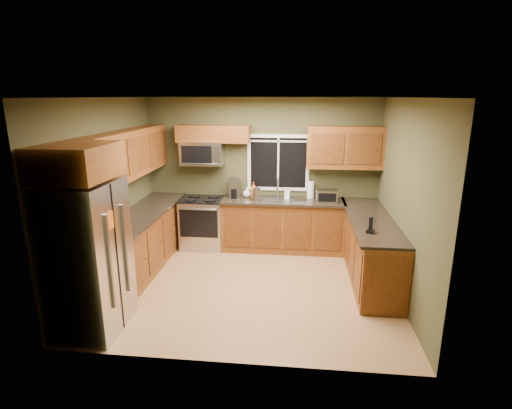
% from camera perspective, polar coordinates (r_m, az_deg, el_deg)
% --- Properties ---
extents(floor, '(4.20, 4.20, 0.00)m').
position_cam_1_polar(floor, '(6.06, -0.84, -11.42)').
color(floor, '#9E7245').
rests_on(floor, ground).
extents(ceiling, '(4.20, 4.20, 0.00)m').
position_cam_1_polar(ceiling, '(5.41, -0.96, 15.05)').
color(ceiling, white).
rests_on(ceiling, back_wall).
extents(back_wall, '(4.20, 0.00, 4.20)m').
position_cam_1_polar(back_wall, '(7.33, 0.83, 4.50)').
color(back_wall, '#414024').
rests_on(back_wall, ground).
extents(front_wall, '(4.20, 0.00, 4.20)m').
position_cam_1_polar(front_wall, '(3.88, -4.15, -5.46)').
color(front_wall, '#414024').
rests_on(front_wall, ground).
extents(left_wall, '(0.00, 3.60, 3.60)m').
position_cam_1_polar(left_wall, '(6.19, -20.57, 1.50)').
color(left_wall, '#414024').
rests_on(left_wall, ground).
extents(right_wall, '(0.00, 3.60, 3.60)m').
position_cam_1_polar(right_wall, '(5.72, 20.46, 0.43)').
color(right_wall, '#414024').
rests_on(right_wall, ground).
extents(window, '(1.12, 0.03, 1.02)m').
position_cam_1_polar(window, '(7.26, 3.19, 5.99)').
color(window, white).
rests_on(window, back_wall).
extents(base_cabinets_left, '(0.60, 2.65, 0.90)m').
position_cam_1_polar(base_cabinets_left, '(6.74, -15.79, -5.03)').
color(base_cabinets_left, brown).
rests_on(base_cabinets_left, ground).
extents(countertop_left, '(0.65, 2.65, 0.04)m').
position_cam_1_polar(countertop_left, '(6.58, -15.88, -1.20)').
color(countertop_left, black).
rests_on(countertop_left, base_cabinets_left).
extents(base_cabinets_back, '(2.17, 0.60, 0.90)m').
position_cam_1_polar(base_cabinets_back, '(7.24, 3.85, -3.04)').
color(base_cabinets_back, brown).
rests_on(base_cabinets_back, ground).
extents(countertop_back, '(2.17, 0.65, 0.04)m').
position_cam_1_polar(countertop_back, '(7.08, 3.91, 0.51)').
color(countertop_back, black).
rests_on(countertop_back, base_cabinets_back).
extents(base_cabinets_peninsula, '(0.60, 2.52, 0.90)m').
position_cam_1_polar(base_cabinets_peninsula, '(6.43, 15.97, -6.01)').
color(base_cabinets_peninsula, brown).
rests_on(base_cabinets_peninsula, ground).
extents(countertop_peninsula, '(0.65, 2.50, 0.04)m').
position_cam_1_polar(countertop_peninsula, '(6.29, 16.05, -1.99)').
color(countertop_peninsula, black).
rests_on(countertop_peninsula, base_cabinets_peninsula).
extents(upper_cabinets_left, '(0.33, 2.65, 0.72)m').
position_cam_1_polar(upper_cabinets_left, '(6.45, -17.81, 6.88)').
color(upper_cabinets_left, brown).
rests_on(upper_cabinets_left, left_wall).
extents(upper_cabinets_back_left, '(1.30, 0.33, 0.30)m').
position_cam_1_polar(upper_cabinets_back_left, '(7.20, -6.14, 10.00)').
color(upper_cabinets_back_left, brown).
rests_on(upper_cabinets_back_left, back_wall).
extents(upper_cabinets_back_right, '(1.30, 0.33, 0.72)m').
position_cam_1_polar(upper_cabinets_back_right, '(7.10, 12.56, 7.95)').
color(upper_cabinets_back_right, brown).
rests_on(upper_cabinets_back_right, back_wall).
extents(upper_cabinet_over_fridge, '(0.72, 0.90, 0.38)m').
position_cam_1_polar(upper_cabinet_over_fridge, '(4.78, -24.30, 5.60)').
color(upper_cabinet_over_fridge, brown).
rests_on(upper_cabinet_over_fridge, left_wall).
extents(refrigerator, '(0.74, 0.90, 1.80)m').
position_cam_1_polar(refrigerator, '(5.07, -22.89, -7.07)').
color(refrigerator, '#B7B7BC').
rests_on(refrigerator, ground).
extents(range, '(0.76, 0.69, 0.94)m').
position_cam_1_polar(range, '(7.40, -7.57, -2.57)').
color(range, '#B7B7BC').
rests_on(range, ground).
extents(microwave, '(0.76, 0.41, 0.42)m').
position_cam_1_polar(microwave, '(7.25, -7.67, 7.28)').
color(microwave, '#B7B7BC').
rests_on(microwave, back_wall).
extents(sink, '(0.60, 0.42, 0.36)m').
position_cam_1_polar(sink, '(7.10, 3.00, 0.82)').
color(sink, slate).
rests_on(sink, countertop_back).
extents(toaster_oven, '(0.36, 0.28, 0.22)m').
position_cam_1_polar(toaster_oven, '(7.01, 10.06, 1.25)').
color(toaster_oven, '#B7B7BC').
rests_on(toaster_oven, countertop_back).
extents(coffee_maker, '(0.24, 0.30, 0.33)m').
position_cam_1_polar(coffee_maker, '(7.23, -3.09, 2.26)').
color(coffee_maker, slate).
rests_on(coffee_maker, countertop_back).
extents(kettle, '(0.14, 0.14, 0.25)m').
position_cam_1_polar(kettle, '(7.02, 0.09, 1.56)').
color(kettle, '#B7B7BC').
rests_on(kettle, countertop_back).
extents(paper_towel_roll, '(0.16, 0.16, 0.33)m').
position_cam_1_polar(paper_towel_roll, '(7.24, 7.81, 2.11)').
color(paper_towel_roll, white).
rests_on(paper_towel_roll, countertop_back).
extents(soap_bottle_a, '(0.12, 0.12, 0.29)m').
position_cam_1_polar(soap_bottle_a, '(7.14, -0.35, 2.04)').
color(soap_bottle_a, '#CA5E13').
rests_on(soap_bottle_a, countertop_back).
extents(soap_bottle_b, '(0.10, 0.10, 0.20)m').
position_cam_1_polar(soap_bottle_b, '(7.14, 4.48, 1.61)').
color(soap_bottle_b, white).
rests_on(soap_bottle_b, countertop_back).
extents(soap_bottle_c, '(0.17, 0.17, 0.18)m').
position_cam_1_polar(soap_bottle_c, '(7.23, -1.30, 1.75)').
color(soap_bottle_c, white).
rests_on(soap_bottle_c, countertop_back).
extents(cordless_phone, '(0.13, 0.13, 0.22)m').
position_cam_1_polar(cordless_phone, '(5.57, 16.05, -3.29)').
color(cordless_phone, black).
rests_on(cordless_phone, countertop_peninsula).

